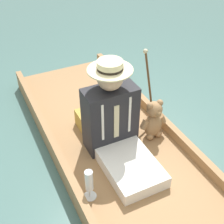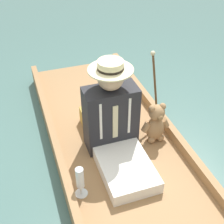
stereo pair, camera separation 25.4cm
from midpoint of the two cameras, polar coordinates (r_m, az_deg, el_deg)
ground_plane at (r=2.82m, az=-0.87°, el=-9.09°), size 16.00×16.00×0.00m
punt_boat at (r=2.77m, az=-0.88°, el=-8.10°), size 1.10×3.27×0.21m
seat_cushion at (r=2.95m, az=-4.47°, el=-1.36°), size 0.42×0.30×0.16m
seated_person at (r=2.55m, az=-2.25°, el=-2.34°), size 0.44×0.83×0.83m
teddy_bear at (r=2.78m, az=5.04°, el=-1.62°), size 0.27×0.16×0.39m
wine_glass at (r=2.30m, az=-7.45°, el=-12.73°), size 0.10×0.10×0.27m
walking_cane at (r=2.88m, az=4.24°, el=5.65°), size 0.04×0.27×0.69m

